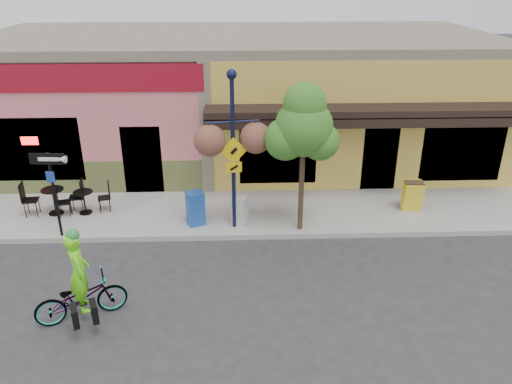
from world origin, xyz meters
TOP-DOWN VIEW (x-y plane):
  - ground at (0.00, 0.00)m, footprint 90.00×90.00m
  - sidewalk at (0.00, 2.00)m, footprint 24.00×3.00m
  - curb at (0.00, 0.55)m, footprint 24.00×0.12m
  - building at (0.00, 7.50)m, footprint 18.20×8.20m
  - bicycle at (-3.28, -2.61)m, footprint 1.95×1.30m
  - cyclist_rider at (-3.23, -2.61)m, footprint 0.62×0.74m
  - lamp_post at (-0.16, 1.01)m, footprint 1.44×0.75m
  - one_way_sign at (-4.75, 0.65)m, footprint 0.90×0.25m
  - cafe_set_left at (-4.48, 1.97)m, footprint 1.61×1.08m
  - cafe_set_right at (-5.33, 1.97)m, footprint 1.76×1.04m
  - newspaper_box_blue at (-1.23, 1.18)m, footprint 0.56×0.53m
  - newspaper_box_grey at (-0.01, 1.12)m, footprint 0.48×0.46m
  - street_tree at (1.61, 0.81)m, footprint 1.89×1.89m
  - sandwich_board at (4.98, 1.66)m, footprint 0.57×0.44m

SIDE VIEW (x-z plane):
  - ground at x=0.00m, z-range 0.00..0.00m
  - sidewalk at x=0.00m, z-range 0.00..0.15m
  - curb at x=0.00m, z-range 0.00..0.15m
  - bicycle at x=-3.28m, z-range 0.00..0.97m
  - newspaper_box_grey at x=-0.01m, z-range 0.15..0.96m
  - cafe_set_left at x=-4.48m, z-range 0.15..1.03m
  - sandwich_board at x=4.98m, z-range 0.15..1.05m
  - newspaper_box_blue at x=-1.23m, z-range 0.15..1.12m
  - cafe_set_right at x=-5.33m, z-range 0.15..1.15m
  - cyclist_rider at x=-3.23m, z-range 0.00..1.72m
  - one_way_sign at x=-4.75m, z-range 0.15..2.48m
  - street_tree at x=1.61m, z-range 0.15..4.19m
  - building at x=0.00m, z-range 0.00..4.50m
  - lamp_post at x=-0.16m, z-range 0.15..4.43m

